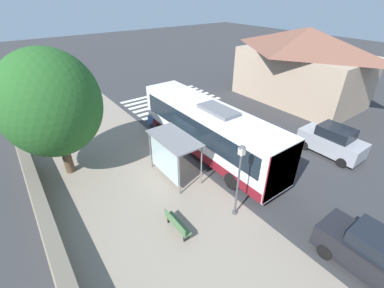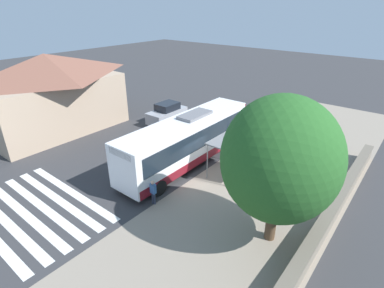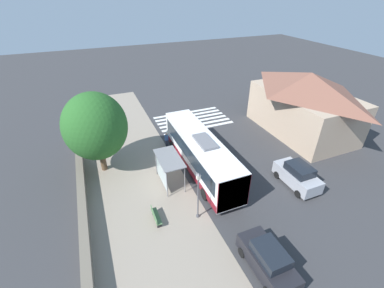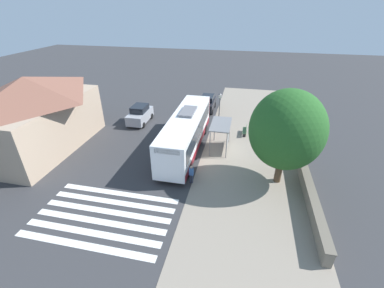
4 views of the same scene
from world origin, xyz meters
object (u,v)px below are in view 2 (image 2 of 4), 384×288
street_lamp_near (254,120)px  bus (187,140)px  bus_shelter (233,145)px  pedestrian (153,191)px  parked_car_far_lane (167,114)px  shade_tree (280,160)px  bench (282,157)px  parked_car_behind_bus (259,114)px

street_lamp_near → bus: bearing=64.5°
bus_shelter → bus: bearing=12.9°
pedestrian → parked_car_far_lane: parked_car_far_lane is taller
bus_shelter → pedestrian: size_ratio=2.19×
pedestrian → street_lamp_near: 10.41m
bus_shelter → shade_tree: (-4.88, 4.20, 2.29)m
street_lamp_near → parked_car_far_lane: (9.20, 0.14, -1.45)m
street_lamp_near → shade_tree: size_ratio=0.55×
shade_tree → parked_car_far_lane: (14.92, -8.49, -3.51)m
bus_shelter → shade_tree: bearing=139.3°
bus_shelter → bench: size_ratio=2.04×
pedestrian → parked_car_far_lane: 13.11m
bus → bus_shelter: bus is taller
bench → street_lamp_near: street_lamp_near is taller
bench → parked_car_behind_bus: bearing=-50.6°
bench → street_lamp_near: bearing=-15.4°
pedestrian → parked_car_behind_bus: 15.68m
bus_shelter → street_lamp_near: street_lamp_near is taller
bus → parked_car_behind_bus: size_ratio=2.90×
bus_shelter → pedestrian: bearing=73.7°
shade_tree → bus_shelter: bearing=-40.7°
bus → parked_car_behind_bus: (-0.36, -10.56, -0.95)m
bus_shelter → parked_car_far_lane: bearing=-23.2°
bus → pedestrian: size_ratio=7.52×
bus → bus_shelter: (-3.31, -0.76, 0.31)m
shade_tree → bus: bearing=-22.8°
bench → parked_car_far_lane: parked_car_far_lane is taller
bus → bench: bearing=-141.1°
bus → pedestrian: 5.41m
street_lamp_near → parked_car_far_lane: street_lamp_near is taller
bus → parked_car_far_lane: (6.72, -5.05, -0.91)m
pedestrian → parked_car_far_lane: size_ratio=0.39×
bench → parked_car_far_lane: size_ratio=0.42×
bus → bus_shelter: bearing=-167.1°
street_lamp_near → parked_car_far_lane: bearing=0.9°
bench → street_lamp_near: 3.63m
pedestrian → parked_car_behind_bus: size_ratio=0.39×
pedestrian → parked_car_far_lane: bearing=-50.6°
bus → shade_tree: 9.26m
bench → street_lamp_near: (2.95, -0.81, 1.96)m
bus_shelter → pedestrian: bus_shelter is taller
bench → pedestrian: bearing=67.9°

